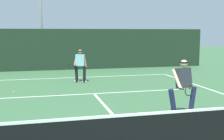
{
  "coord_description": "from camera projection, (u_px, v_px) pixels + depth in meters",
  "views": [
    {
      "loc": [
        -2.08,
        -5.0,
        2.47
      ],
      "look_at": [
        0.65,
        5.99,
        1.0
      ],
      "focal_mm": 46.75,
      "sensor_mm": 36.0,
      "label": 1
    }
  ],
  "objects": [
    {
      "name": "court_line_baseline_far",
      "position": [
        80.0,
        77.0,
        16.04
      ],
      "size": [
        10.1,
        0.1,
        0.01
      ],
      "primitive_type": "cube",
      "color": "white",
      "rests_on": "ground_plane"
    },
    {
      "name": "court_line_service",
      "position": [
        94.0,
        94.0,
        11.8
      ],
      "size": [
        8.23,
        0.1,
        0.01
      ],
      "primitive_type": "cube",
      "color": "white",
      "rests_on": "ground_plane"
    },
    {
      "name": "court_line_centre",
      "position": [
        113.0,
        115.0,
        8.71
      ],
      "size": [
        0.1,
        6.4,
        0.01
      ],
      "primitive_type": "cube",
      "color": "white",
      "rests_on": "ground_plane"
    },
    {
      "name": "tennis_net",
      "position": [
        154.0,
        136.0,
        5.57
      ],
      "size": [
        11.06,
        0.09,
        1.08
      ],
      "color": "#1E4723",
      "rests_on": "ground_plane"
    },
    {
      "name": "player_near",
      "position": [
        183.0,
        85.0,
        8.59
      ],
      "size": [
        1.04,
        0.89,
        1.68
      ],
      "rotation": [
        0.0,
        0.0,
        3.36
      ],
      "color": "#1E234C",
      "rests_on": "ground_plane"
    },
    {
      "name": "player_far",
      "position": [
        80.0,
        64.0,
        14.38
      ],
      "size": [
        0.95,
        0.84,
        1.63
      ],
      "rotation": [
        0.0,
        0.0,
        2.76
      ],
      "color": "black",
      "rests_on": "ground_plane"
    },
    {
      "name": "tennis_ball",
      "position": [
        14.0,
        92.0,
        11.91
      ],
      "size": [
        0.07,
        0.07,
        0.07
      ],
      "primitive_type": "sphere",
      "color": "#D1E033",
      "rests_on": "ground_plane"
    },
    {
      "name": "back_fence_windscreen",
      "position": [
        72.0,
        49.0,
        19.26
      ],
      "size": [
        18.72,
        0.12,
        2.69
      ],
      "primitive_type": "cube",
      "color": "#1D3222",
      "rests_on": "ground_plane"
    },
    {
      "name": "light_pole",
      "position": [
        41.0,
        4.0,
        19.94
      ],
      "size": [
        0.55,
        0.44,
        7.11
      ],
      "color": "#9EA39E",
      "rests_on": "ground_plane"
    }
  ]
}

